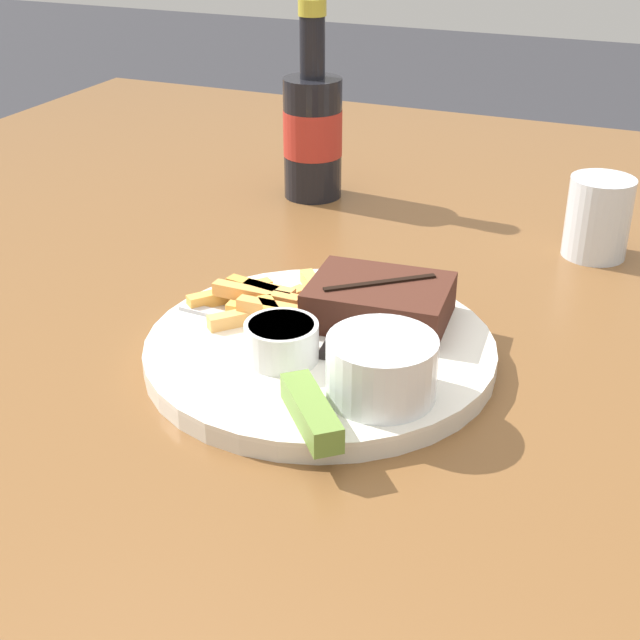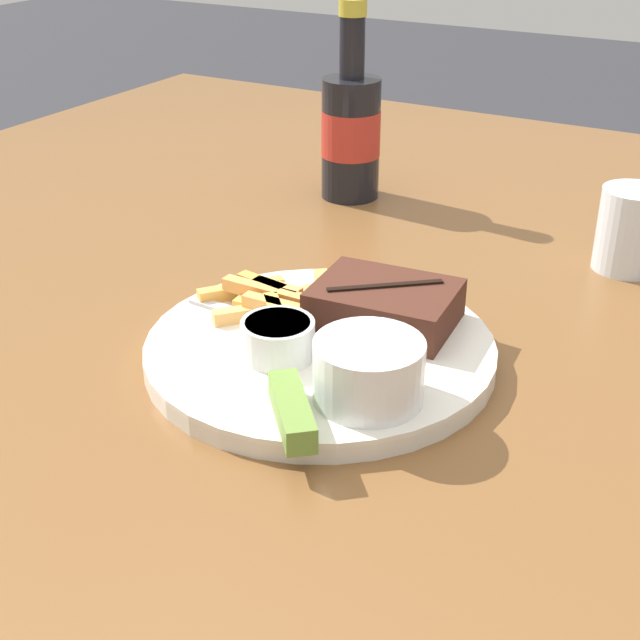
% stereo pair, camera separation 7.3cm
% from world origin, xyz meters
% --- Properties ---
extents(dining_table, '(1.55, 1.67, 0.76)m').
position_xyz_m(dining_table, '(0.00, 0.00, 0.71)').
color(dining_table, brown).
rests_on(dining_table, ground_plane).
extents(dinner_plate, '(0.29, 0.29, 0.02)m').
position_xyz_m(dinner_plate, '(0.00, 0.00, 0.77)').
color(dinner_plate, silver).
rests_on(dinner_plate, dining_table).
extents(steak_portion, '(0.13, 0.10, 0.04)m').
position_xyz_m(steak_portion, '(0.03, 0.06, 0.80)').
color(steak_portion, '#472319').
rests_on(steak_portion, dinner_plate).
extents(fries_pile, '(0.13, 0.13, 0.02)m').
position_xyz_m(fries_pile, '(-0.06, 0.03, 0.79)').
color(fries_pile, '#EE9E4E').
rests_on(fries_pile, dinner_plate).
extents(coleslaw_cup, '(0.08, 0.08, 0.05)m').
position_xyz_m(coleslaw_cup, '(0.07, -0.06, 0.81)').
color(coleslaw_cup, white).
rests_on(coleslaw_cup, dinner_plate).
extents(dipping_sauce_cup, '(0.06, 0.06, 0.03)m').
position_xyz_m(dipping_sauce_cup, '(-0.02, -0.04, 0.80)').
color(dipping_sauce_cup, silver).
rests_on(dipping_sauce_cup, dinner_plate).
extents(pickle_spear, '(0.07, 0.08, 0.02)m').
position_xyz_m(pickle_spear, '(0.04, -0.11, 0.79)').
color(pickle_spear, olive).
rests_on(pickle_spear, dinner_plate).
extents(fork_utensil, '(0.13, 0.02, 0.00)m').
position_xyz_m(fork_utensil, '(-0.08, 0.01, 0.78)').
color(fork_utensil, '#B7B7BC').
rests_on(fork_utensil, dinner_plate).
extents(knife_utensil, '(0.04, 0.17, 0.01)m').
position_xyz_m(knife_utensil, '(0.01, 0.04, 0.79)').
color(knife_utensil, '#B7B7BC').
rests_on(knife_utensil, dinner_plate).
extents(beer_bottle, '(0.07, 0.07, 0.23)m').
position_xyz_m(beer_bottle, '(-0.17, 0.37, 0.85)').
color(beer_bottle, black).
rests_on(beer_bottle, dining_table).
extents(drinking_glass, '(0.07, 0.07, 0.09)m').
position_xyz_m(drinking_glass, '(0.18, 0.32, 0.81)').
color(drinking_glass, silver).
rests_on(drinking_glass, dining_table).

